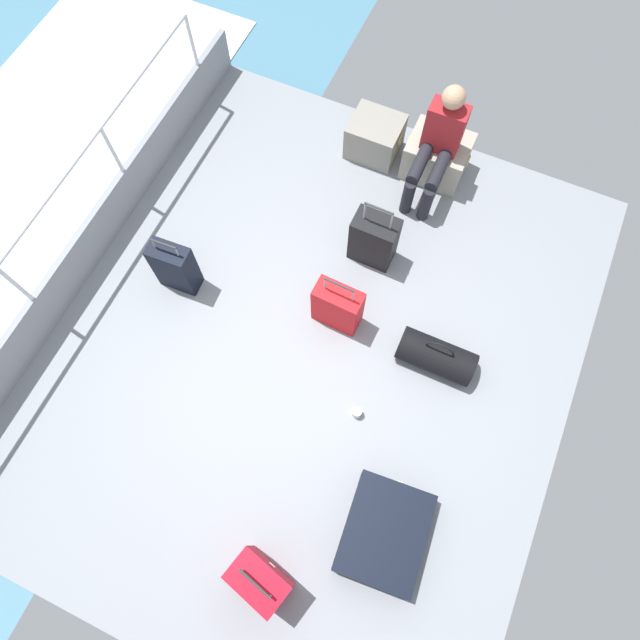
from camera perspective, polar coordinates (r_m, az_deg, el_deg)
The scene contains 13 objects.
ground_plane at distance 4.86m, azimuth -0.95°, elevation -2.86°, with size 4.40×5.20×0.06m, color gray.
gunwale_port at distance 5.41m, azimuth -22.57°, elevation 7.19°, with size 0.06×5.20×0.45m, color gray.
railing_port at distance 4.97m, azimuth -24.89°, elevation 10.26°, with size 0.04×4.20×1.02m.
cargo_crate_0 at distance 5.75m, azimuth 5.65°, elevation 18.20°, with size 0.53×0.44×0.40m.
cargo_crate_1 at distance 5.68m, azimuth 11.90°, elevation 16.13°, with size 0.61×0.47×0.41m.
passenger_seated at distance 5.27m, azimuth 12.03°, elevation 17.28°, with size 0.34×0.66×1.11m.
suitcase_0 at distance 4.48m, azimuth 6.65°, elevation -20.88°, with size 0.65×0.80×0.21m.
suitcase_1 at distance 4.70m, azimuth 1.82°, elevation 1.41°, with size 0.42×0.22×0.69m.
suitcase_2 at distance 4.98m, azimuth -14.66°, elevation 5.29°, with size 0.36×0.21×0.69m.
suitcase_3 at distance 4.33m, azimuth -6.14°, elevation -25.05°, with size 0.46×0.35×0.64m.
suitcase_4 at distance 4.99m, azimuth 5.55°, elevation 8.24°, with size 0.40×0.26×0.77m.
duffel_bag at distance 4.75m, azimuth 11.83°, elevation -3.64°, with size 0.64×0.29×0.42m.
paper_cup at distance 4.63m, azimuth 3.80°, elevation -9.46°, with size 0.08×0.08×0.10m, color white.
Camera 1 is at (0.73, -1.42, 4.56)m, focal length 31.16 mm.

